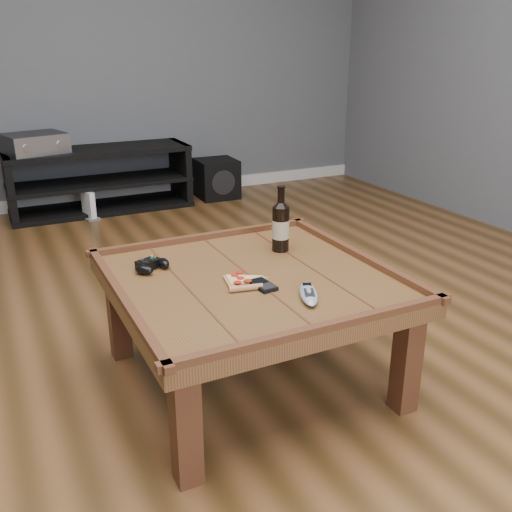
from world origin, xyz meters
name	(u,v)px	position (x,y,z in m)	size (l,w,h in m)	color
ground	(251,379)	(0.00, 0.00, 0.00)	(6.00, 6.00, 0.00)	#422B12
wall_back	(79,31)	(0.00, 3.00, 1.35)	(5.00, 0.04, 2.70)	#585B60
baseboard	(97,197)	(0.00, 2.99, 0.05)	(5.00, 0.02, 0.10)	silver
coffee_table	(251,291)	(0.00, 0.00, 0.39)	(1.03, 1.03, 0.48)	#533017
media_console	(100,180)	(0.00, 2.75, 0.25)	(1.40, 0.45, 0.50)	black
beer_bottle	(281,225)	(0.24, 0.21, 0.56)	(0.07, 0.07, 0.28)	black
game_controller	(152,265)	(-0.31, 0.23, 0.47)	(0.15, 0.13, 0.04)	black
pizza_slice	(241,281)	(-0.06, -0.04, 0.46)	(0.17, 0.24, 0.02)	#B77E4F
smartphone	(263,285)	(0.00, -0.11, 0.46)	(0.07, 0.12, 0.02)	black
remote_control	(309,294)	(0.10, -0.25, 0.46)	(0.14, 0.20, 0.03)	#8F959C
av_receiver	(35,143)	(-0.45, 2.74, 0.57)	(0.48, 0.43, 0.14)	black
subwoofer	(217,179)	(0.98, 2.72, 0.16)	(0.34, 0.34, 0.33)	black
game_console	(89,206)	(-0.14, 2.55, 0.10)	(0.14, 0.19, 0.22)	slate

